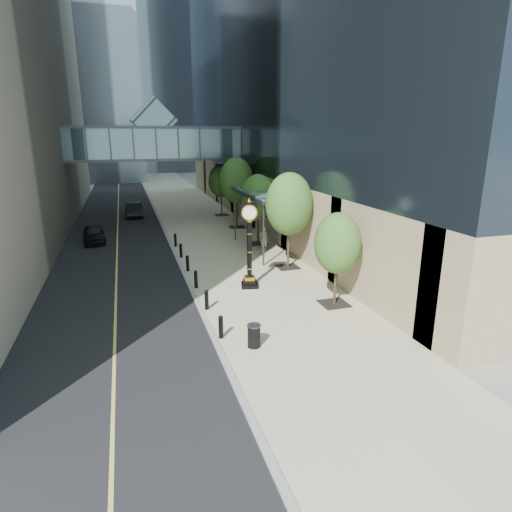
% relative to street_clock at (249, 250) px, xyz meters
% --- Properties ---
extents(ground, '(320.00, 320.00, 0.00)m').
position_rel_street_clock_xyz_m(ground, '(-0.21, -6.70, -2.19)').
color(ground, gray).
rests_on(ground, ground).
extents(road, '(8.00, 180.00, 0.02)m').
position_rel_street_clock_xyz_m(road, '(-7.21, 33.30, -2.18)').
color(road, black).
rests_on(road, ground).
extents(sidewalk, '(8.00, 180.00, 0.06)m').
position_rel_street_clock_xyz_m(sidewalk, '(0.79, 33.30, -2.16)').
color(sidewalk, '#B6AE8C').
rests_on(sidewalk, ground).
extents(curb, '(0.25, 180.00, 0.07)m').
position_rel_street_clock_xyz_m(curb, '(-3.21, 33.30, -2.15)').
color(curb, gray).
rests_on(curb, ground).
extents(distant_tower_c, '(22.00, 22.00, 65.00)m').
position_rel_street_clock_xyz_m(distant_tower_c, '(-6.21, 113.30, 30.31)').
color(distant_tower_c, '#9BACC3').
rests_on(distant_tower_c, ground).
extents(skywalk, '(17.00, 4.20, 5.80)m').
position_rel_street_clock_xyz_m(skywalk, '(-3.21, 21.30, 5.52)').
color(skywalk, '#45656F').
rests_on(skywalk, ground).
extents(entrance_canopy, '(3.00, 8.00, 4.38)m').
position_rel_street_clock_xyz_m(entrance_canopy, '(3.27, 7.30, 2.00)').
color(entrance_canopy, '#383F44').
rests_on(entrance_canopy, ground).
extents(bollard_row, '(0.20, 16.20, 0.90)m').
position_rel_street_clock_xyz_m(bollard_row, '(-2.91, 2.30, -1.68)').
color(bollard_row, black).
rests_on(bollard_row, sidewalk).
extents(street_trees, '(3.07, 28.44, 6.32)m').
position_rel_street_clock_xyz_m(street_trees, '(3.39, 10.24, 1.73)').
color(street_trees, black).
rests_on(street_trees, sidewalk).
extents(street_clock, '(1.10, 1.10, 4.91)m').
position_rel_street_clock_xyz_m(street_clock, '(0.00, 0.00, 0.00)').
color(street_clock, black).
rests_on(street_clock, sidewalk).
extents(trash_bin, '(0.67, 0.67, 0.90)m').
position_rel_street_clock_xyz_m(trash_bin, '(-1.81, -6.86, -1.68)').
color(trash_bin, black).
rests_on(trash_bin, sidewalk).
extents(pedestrian, '(0.67, 0.49, 1.72)m').
position_rel_street_clock_xyz_m(pedestrian, '(3.25, 7.43, -1.27)').
color(pedestrian, '#BAB3AA').
rests_on(pedestrian, sidewalk).
extents(car_near, '(2.02, 4.17, 1.37)m').
position_rel_street_clock_xyz_m(car_near, '(-8.95, 13.70, -1.48)').
color(car_near, black).
rests_on(car_near, road).
extents(car_far, '(1.80, 4.65, 1.51)m').
position_rel_street_clock_xyz_m(car_far, '(-5.57, 24.44, -1.41)').
color(car_far, black).
rests_on(car_far, road).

